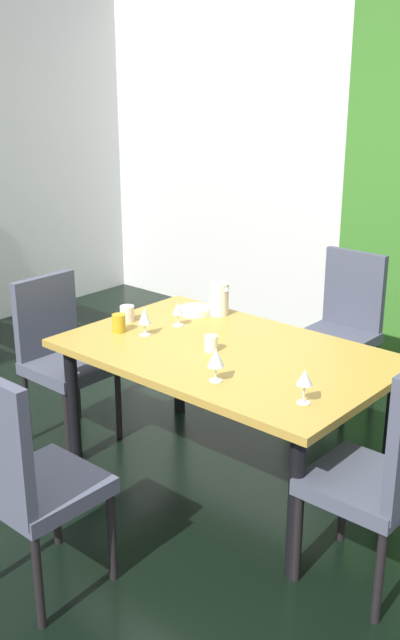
# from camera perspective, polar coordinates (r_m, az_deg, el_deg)

# --- Properties ---
(ground_plane) EXTENTS (5.91, 5.61, 0.02)m
(ground_plane) POSITION_cam_1_polar(r_m,az_deg,el_deg) (3.87, -6.40, -13.55)
(ground_plane) COLOR black
(back_panel_interior) EXTENTS (2.61, 0.10, 2.85)m
(back_panel_interior) POSITION_cam_1_polar(r_m,az_deg,el_deg) (6.43, 1.36, 13.28)
(back_panel_interior) COLOR silver
(back_panel_interior) RESTS_ON ground_plane
(dining_table) EXTENTS (1.66, 1.06, 0.74)m
(dining_table) POSITION_cam_1_polar(r_m,az_deg,el_deg) (3.66, 2.12, -3.54)
(dining_table) COLOR #B48E38
(dining_table) RESTS_ON ground_plane
(chair_right_near) EXTENTS (0.44, 0.44, 1.06)m
(chair_right_near) POSITION_cam_1_polar(r_m,az_deg,el_deg) (3.00, 14.65, -11.35)
(chair_right_near) COLOR #464A5A
(chair_right_near) RESTS_ON ground_plane
(chair_head_far) EXTENTS (0.44, 0.45, 1.00)m
(chair_head_far) POSITION_cam_1_polar(r_m,az_deg,el_deg) (4.68, 11.38, -0.19)
(chair_head_far) COLOR #464A5A
(chair_head_far) RESTS_ON ground_plane
(chair_head_near) EXTENTS (0.44, 0.44, 1.03)m
(chair_head_near) POSITION_cam_1_polar(r_m,az_deg,el_deg) (2.97, -13.89, -11.92)
(chair_head_near) COLOR #464A5A
(chair_head_near) RESTS_ON ground_plane
(chair_left_near) EXTENTS (0.44, 0.44, 0.97)m
(chair_left_near) POSITION_cam_1_polar(r_m,az_deg,el_deg) (4.23, -11.09, -2.42)
(chair_left_near) COLOR #464A5A
(chair_left_near) RESTS_ON ground_plane
(wine_glass_near_shelf) EXTENTS (0.07, 0.07, 0.15)m
(wine_glass_near_shelf) POSITION_cam_1_polar(r_m,az_deg,el_deg) (3.04, 8.37, -4.64)
(wine_glass_near_shelf) COLOR silver
(wine_glass_near_shelf) RESTS_ON dining_table
(wine_glass_south) EXTENTS (0.08, 0.08, 0.16)m
(wine_glass_south) POSITION_cam_1_polar(r_m,az_deg,el_deg) (3.22, 1.28, -3.07)
(wine_glass_south) COLOR silver
(wine_glass_south) RESTS_ON dining_table
(wine_glass_corner) EXTENTS (0.07, 0.07, 0.15)m
(wine_glass_corner) POSITION_cam_1_polar(r_m,az_deg,el_deg) (3.81, -4.46, 0.28)
(wine_glass_corner) COLOR silver
(wine_glass_corner) RESTS_ON dining_table
(wine_glass_west) EXTENTS (0.06, 0.06, 0.13)m
(wine_glass_west) POSITION_cam_1_polar(r_m,az_deg,el_deg) (3.95, -1.78, 0.86)
(wine_glass_west) COLOR silver
(wine_glass_west) RESTS_ON dining_table
(serving_bowl_east) EXTENTS (0.19, 0.19, 0.04)m
(serving_bowl_east) POSITION_cam_1_polar(r_m,az_deg,el_deg) (4.17, -0.39, 0.77)
(serving_bowl_east) COLOR white
(serving_bowl_east) RESTS_ON dining_table
(cup_north) EXTENTS (0.07, 0.07, 0.10)m
(cup_north) POSITION_cam_1_polar(r_m,az_deg,el_deg) (3.89, -6.51, -0.25)
(cup_north) COLOR #B9931B
(cup_north) RESTS_ON dining_table
(cup_rear) EXTENTS (0.07, 0.07, 0.08)m
(cup_rear) POSITION_cam_1_polar(r_m,az_deg,el_deg) (3.60, 0.89, -1.88)
(cup_rear) COLOR #F3ECCD
(cup_rear) RESTS_ON dining_table
(cup_left) EXTENTS (0.08, 0.08, 0.09)m
(cup_left) POSITION_cam_1_polar(r_m,az_deg,el_deg) (4.05, -5.84, 0.51)
(cup_left) COLOR beige
(cup_left) RESTS_ON dining_table
(pitcher_center) EXTENTS (0.13, 0.12, 0.19)m
(pitcher_center) POSITION_cam_1_polar(r_m,az_deg,el_deg) (4.13, 1.53, 1.71)
(pitcher_center) COLOR silver
(pitcher_center) RESTS_ON dining_table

